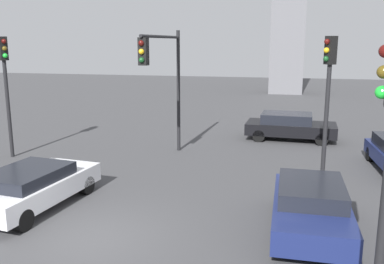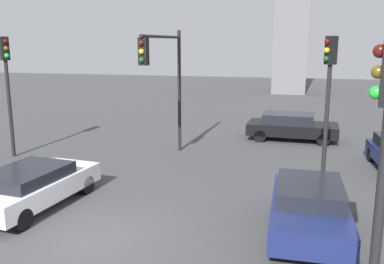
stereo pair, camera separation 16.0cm
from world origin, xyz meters
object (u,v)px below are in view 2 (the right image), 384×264
object	(u,v)px
traffic_light_4	(164,68)
car_3	(291,126)
traffic_light_1	(7,74)
car_5	(32,185)
traffic_light_3	(329,81)
car_2	(309,207)

from	to	relation	value
traffic_light_4	car_3	xyz separation A→B (m)	(5.21, 5.48, -3.25)
traffic_light_1	traffic_light_4	bearing A→B (deg)	40.45
car_3	car_5	size ratio (longest dim) A/B	1.00
car_5	traffic_light_4	bearing A→B (deg)	-16.38
car_3	traffic_light_3	bearing A→B (deg)	-76.33
traffic_light_4	traffic_light_3	bearing A→B (deg)	85.25
traffic_light_4	car_3	bearing A→B (deg)	139.37
car_5	car_3	bearing A→B (deg)	-27.64
traffic_light_3	traffic_light_4	distance (m)	6.55
car_2	car_3	bearing A→B (deg)	-177.21
traffic_light_4	car_2	size ratio (longest dim) A/B	1.29
traffic_light_3	car_2	world-z (taller)	traffic_light_3
traffic_light_1	car_5	distance (m)	7.34
traffic_light_4	car_5	size ratio (longest dim) A/B	1.19
traffic_light_1	car_2	xyz separation A→B (m)	(12.74, -4.88, -2.97)
traffic_light_3	car_5	size ratio (longest dim) A/B	1.13
traffic_light_1	traffic_light_4	xyz separation A→B (m)	(6.89, 0.87, 0.31)
traffic_light_3	car_2	xyz separation A→B (m)	(-0.64, -4.89, -2.95)
traffic_light_1	traffic_light_4	distance (m)	6.95
traffic_light_1	car_2	size ratio (longest dim) A/B	1.22
traffic_light_4	traffic_light_1	bearing A→B (deg)	-79.88
traffic_light_4	car_5	xyz separation A→B (m)	(-2.48, -5.93, -3.30)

